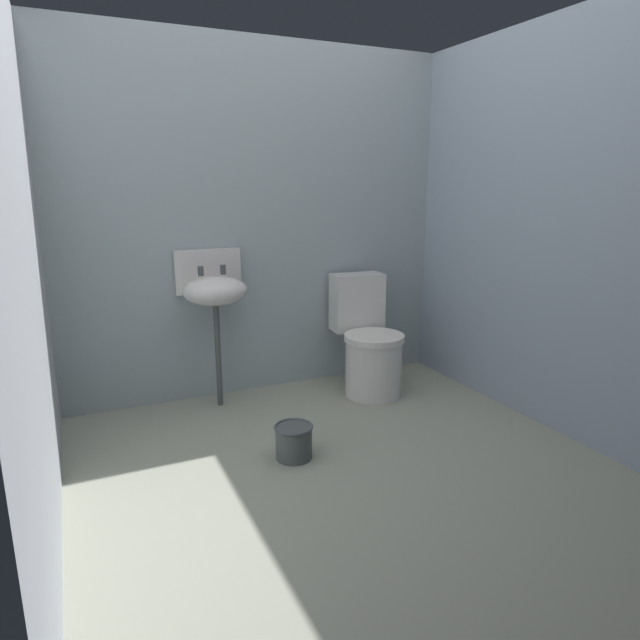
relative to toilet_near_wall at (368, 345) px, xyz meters
name	(u,v)px	position (x,y,z in m)	size (l,w,h in m)	color
ground_plane	(346,476)	(-0.64, -0.91, -0.36)	(3.01, 2.92, 0.08)	gray
wall_back	(258,223)	(-0.64, 0.40, 0.82)	(3.01, 0.10, 2.28)	#93A2A8
wall_left	(13,255)	(-1.99, -0.81, 0.82)	(0.10, 2.72, 2.28)	#989CA5
wall_right	(552,230)	(0.72, -0.81, 0.82)	(0.10, 2.72, 2.28)	#8D9AAC
toilet_near_wall	(368,345)	(0.00, 0.00, 0.00)	(0.44, 0.62, 0.78)	silver
sink	(214,290)	(-1.00, 0.19, 0.43)	(0.42, 0.35, 0.99)	#454A4B
bucket	(294,441)	(-0.83, -0.69, -0.23)	(0.21, 0.21, 0.18)	#454A4B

